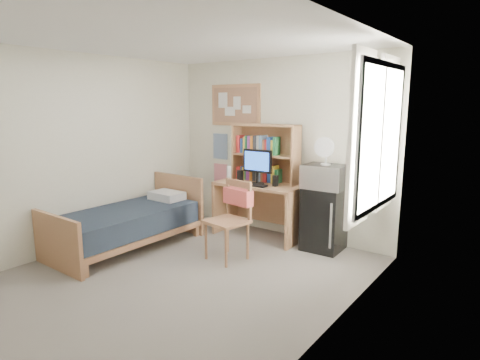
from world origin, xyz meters
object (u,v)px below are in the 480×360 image
Objects in this scene: desk_chair at (227,221)px; speaker_left at (240,176)px; speaker_right at (275,181)px; desk_fan at (326,152)px; bed at (127,228)px; microwave at (325,177)px; bulletin_board at (235,105)px; mini_fridge at (324,219)px; monitor at (257,167)px; desk at (259,210)px.

desk_chair is 5.80× the size of speaker_left.
speaker_right is 0.83m from desk_fan.
desk_chair is at bearing 19.62° from bed.
desk_chair reaches higher than speaker_left.
microwave reaches higher than bed.
bulletin_board is 1.94m from microwave.
desk_chair is at bearing -129.81° from mini_fridge.
desk_fan reaches higher than bed.
bed is at bearing -131.67° from monitor.
mini_fridge reaches higher than bed.
bed is 3.61× the size of microwave.
desk is at bearing 90.00° from monitor.
mini_fridge is 1.72× the size of monitor.
microwave reaches higher than mini_fridge.
microwave is at bearing 6.68° from speaker_right.
desk_fan is (1.00, 0.11, 0.27)m from monitor.
bed is at bearing -137.92° from speaker_right.
bulletin_board is 2.50m from bed.
desk is 8.12× the size of speaker_right.
desk_chair is at bearing -130.36° from desk_fan.
speaker_right is (0.30, 0.01, -0.17)m from monitor.
desk is (0.69, -0.32, -1.52)m from bulletin_board.
mini_fridge is at bearing 4.49° from speaker_left.
microwave is (0.70, 0.10, 0.12)m from speaker_right.
monitor is (1.19, 1.42, 0.78)m from bed.
speaker_left is at bearing -176.14° from mini_fridge.
bulletin_board reaches higher than microwave.
bulletin_board reaches higher than mini_fridge.
desk_fan is (0.82, 1.05, 0.82)m from desk_chair.
desk_chair is 2.04× the size of monitor.
mini_fridge is at bearing 2.41° from desk.
speaker_left is at bearing -177.02° from desk_fan.
desk_chair is at bearing -98.90° from speaker_right.
mini_fridge is (0.82, 1.07, -0.08)m from desk_chair.
microwave is (1.00, 0.05, 0.60)m from desk.
desk_chair is at bearing -130.36° from microwave.
speaker_left is at bearing 125.86° from desk_chair.
desk is at bearing 168.69° from speaker_right.
microwave is at bearing -90.00° from mini_fridge.
speaker_left reaches higher than speaker_right.
microwave is (1.30, 0.12, 0.11)m from speaker_left.
speaker_right reaches higher than bed.
bed is (-2.19, -1.55, -0.16)m from mini_fridge.
speaker_right is (-0.70, -0.12, 0.46)m from mini_fridge.
monitor reaches higher than bed.
monitor is at bearing 109.37° from desk_chair.
desk_fan is (1.69, -0.27, -0.60)m from bulletin_board.
mini_fridge is at bearing -8.54° from bulletin_board.
mini_fridge is (1.00, 0.07, 0.02)m from desk.
desk_fan is (0.00, -0.02, 0.90)m from mini_fridge.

